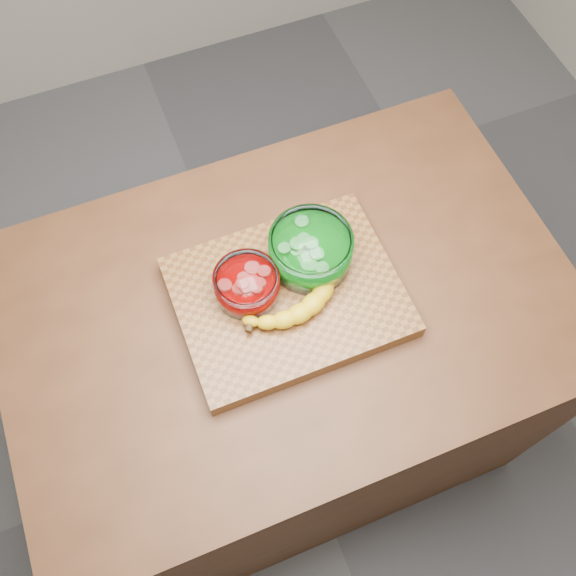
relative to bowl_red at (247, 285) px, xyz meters
name	(u,v)px	position (x,y,z in m)	size (l,w,h in m)	color
ground	(288,419)	(0.08, -0.03, -0.97)	(3.50, 3.50, 0.00)	#545458
counter	(288,374)	(0.08, -0.03, -0.52)	(1.20, 0.80, 0.90)	#4F2C17
cutting_board	(288,297)	(0.08, -0.03, -0.05)	(0.45, 0.35, 0.04)	brown
bowl_red	(247,285)	(0.00, 0.00, 0.00)	(0.13, 0.13, 0.06)	white
bowl_green	(311,250)	(0.15, 0.02, 0.01)	(0.17, 0.17, 0.08)	white
banana	(292,289)	(0.08, -0.04, -0.01)	(0.27, 0.18, 0.04)	gold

